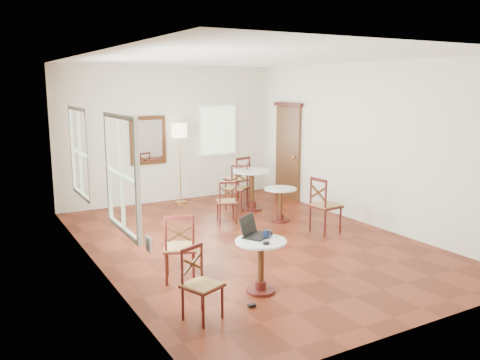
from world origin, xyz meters
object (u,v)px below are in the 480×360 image
(chair_back_a, at_px, (238,179))
(chair_back_b, at_px, (237,188))
(navy_mug, at_px, (267,234))
(power_adapter, at_px, (252,306))
(chair_near_a, at_px, (180,247))
(water_glass, at_px, (270,233))
(cafe_table_mid, at_px, (280,201))
(laptop, at_px, (253,231))
(cafe_table_near, at_px, (261,260))
(mouse, at_px, (266,243))
(cafe_table_back, at_px, (252,185))
(chair_mid_b, at_px, (324,205))
(floor_lamp, at_px, (179,136))
(chair_mid_a, at_px, (227,201))
(chair_near_b, at_px, (201,284))

(chair_back_a, relative_size, chair_back_b, 1.10)
(navy_mug, height_order, power_adapter, navy_mug)
(chair_near_a, distance_m, water_glass, 1.23)
(cafe_table_mid, xyz_separation_m, laptop, (-2.08, -2.44, 0.34))
(cafe_table_near, height_order, navy_mug, navy_mug)
(power_adapter, bearing_deg, chair_back_b, 62.74)
(cafe_table_mid, relative_size, mouse, 6.38)
(cafe_table_mid, xyz_separation_m, cafe_table_back, (0.00, 1.06, 0.12))
(water_glass, height_order, power_adapter, water_glass)
(chair_back_b, distance_m, laptop, 4.16)
(mouse, bearing_deg, navy_mug, 78.27)
(cafe_table_mid, relative_size, chair_back_b, 0.71)
(chair_mid_b, xyz_separation_m, power_adapter, (-2.69, -1.98, -0.48))
(cafe_table_mid, xyz_separation_m, floor_lamp, (-1.05, 2.37, 1.09))
(cafe_table_back, height_order, navy_mug, cafe_table_back)
(cafe_table_back, xyz_separation_m, floor_lamp, (-1.05, 1.31, 0.97))
(cafe_table_back, xyz_separation_m, chair_near_a, (-2.83, -2.85, -0.05))
(chair_near_a, bearing_deg, navy_mug, 160.14)
(chair_near_a, xyz_separation_m, mouse, (0.70, -1.02, 0.23))
(chair_mid_a, xyz_separation_m, power_adapter, (-1.50, -3.42, -0.39))
(chair_near_a, bearing_deg, chair_back_a, -105.58)
(chair_mid_b, relative_size, laptop, 2.11)
(chair_back_a, bearing_deg, navy_mug, 53.44)
(navy_mug, relative_size, water_glass, 1.36)
(chair_near_a, height_order, chair_back_a, chair_back_a)
(chair_mid_a, distance_m, floor_lamp, 2.21)
(mouse, height_order, power_adapter, mouse)
(water_glass, bearing_deg, chair_near_a, 140.17)
(cafe_table_back, bearing_deg, cafe_table_mid, -90.06)
(floor_lamp, xyz_separation_m, mouse, (-1.07, -5.18, -0.79))
(chair_mid_b, relative_size, chair_back_a, 0.99)
(cafe_table_near, height_order, power_adapter, cafe_table_near)
(chair_near_b, height_order, chair_back_a, chair_back_a)
(cafe_table_mid, bearing_deg, power_adapter, -129.18)
(chair_back_b, relative_size, navy_mug, 7.18)
(cafe_table_near, distance_m, chair_back_a, 5.11)
(chair_mid_b, xyz_separation_m, mouse, (-2.40, -1.82, 0.20))
(chair_mid_a, xyz_separation_m, chair_back_b, (0.68, 0.82, 0.05))
(navy_mug, bearing_deg, chair_back_a, 64.59)
(mouse, bearing_deg, chair_mid_b, 59.62)
(cafe_table_back, bearing_deg, water_glass, -117.80)
(cafe_table_mid, relative_size, chair_mid_a, 0.80)
(laptop, bearing_deg, cafe_table_mid, 17.41)
(cafe_table_near, height_order, mouse, mouse)
(chair_mid_b, xyz_separation_m, floor_lamp, (-1.32, 3.36, 1.00))
(cafe_table_back, xyz_separation_m, chair_back_b, (-0.24, 0.21, -0.06))
(chair_back_a, bearing_deg, chair_mid_a, 42.61)
(chair_mid_a, xyz_separation_m, laptop, (-1.17, -2.89, 0.34))
(navy_mug, relative_size, power_adapter, 1.42)
(cafe_table_near, distance_m, laptop, 0.38)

